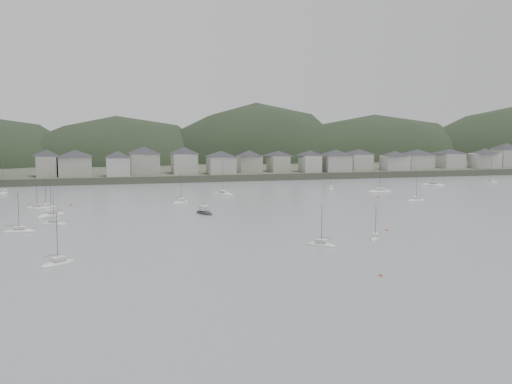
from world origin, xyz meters
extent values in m
plane|color=slate|center=(0.00, 0.00, 0.00)|extent=(900.00, 900.00, 0.00)
cube|color=#383D2D|center=(0.00, 295.00, 1.50)|extent=(900.00, 250.00, 3.00)
ellipsoid|color=black|center=(-32.30, 272.87, -9.97)|extent=(132.08, 90.41, 79.74)
ellipsoid|color=black|center=(50.65, 272.93, -12.68)|extent=(133.88, 88.37, 101.41)
ellipsoid|color=black|center=(125.95, 267.91, -10.32)|extent=(165.81, 81.78, 82.55)
cube|color=#9C9A8E|center=(-65.00, 181.96, 7.29)|extent=(8.34, 12.91, 8.59)
pyramid|color=#27272C|center=(-65.00, 181.96, 13.09)|extent=(15.78, 15.78, 3.01)
cube|color=#9C9A8E|center=(-53.32, 181.32, 7.18)|extent=(13.68, 13.35, 8.36)
pyramid|color=#27272C|center=(-53.32, 181.32, 12.82)|extent=(20.07, 20.07, 2.93)
cube|color=#A09E96|center=(-35.57, 176.02, 7.04)|extent=(9.78, 10.20, 8.08)
pyramid|color=#27272C|center=(-35.57, 176.02, 12.49)|extent=(14.83, 14.83, 2.83)
cube|color=#9C9A8E|center=(-23.51, 185.65, 7.55)|extent=(12.59, 13.33, 9.09)
pyramid|color=#27272C|center=(-23.51, 185.65, 13.68)|extent=(19.24, 19.24, 3.18)
cube|color=#A09E96|center=(-5.75, 184.10, 7.43)|extent=(10.74, 12.17, 8.87)
pyramid|color=#27272C|center=(-5.75, 184.10, 13.42)|extent=(17.01, 17.01, 3.10)
cube|color=#9C9A8E|center=(9.92, 177.53, 6.85)|extent=(11.63, 12.09, 7.69)
pyramid|color=#27272C|center=(9.92, 177.53, 12.04)|extent=(17.61, 17.61, 2.69)
cube|color=#9C9A8E|center=(25.25, 186.19, 6.72)|extent=(10.37, 9.35, 7.44)
pyramid|color=#27272C|center=(25.25, 186.19, 11.74)|extent=(14.65, 14.65, 2.60)
cube|color=#9C9A8E|center=(38.63, 183.79, 6.61)|extent=(8.24, 12.20, 7.22)
pyramid|color=#27272C|center=(38.63, 183.79, 11.48)|extent=(15.17, 15.17, 2.53)
cube|color=#A09E96|center=(52.50, 178.55, 6.73)|extent=(8.06, 10.91, 7.46)
pyramid|color=#27272C|center=(52.50, 178.55, 11.77)|extent=(14.08, 14.08, 2.61)
cube|color=#9C9A8E|center=(64.81, 177.06, 6.83)|extent=(11.73, 11.78, 7.66)
pyramid|color=#27272C|center=(64.81, 177.06, 12.00)|extent=(17.46, 17.46, 2.68)
cube|color=#A09E96|center=(80.64, 186.91, 6.67)|extent=(10.19, 13.02, 7.33)
pyramid|color=#27272C|center=(80.64, 186.91, 11.62)|extent=(17.23, 17.23, 2.57)
cube|color=#A09E96|center=(95.55, 178.06, 6.44)|extent=(11.70, 9.81, 6.88)
pyramid|color=#27272C|center=(95.55, 178.06, 11.08)|extent=(15.97, 15.97, 2.41)
cube|color=#A09E96|center=(112.40, 186.91, 6.50)|extent=(12.83, 12.48, 7.00)
pyramid|color=#27272C|center=(112.40, 186.91, 11.22)|extent=(18.79, 18.79, 2.45)
cube|color=#A09E96|center=(130.73, 187.42, 6.48)|extent=(11.07, 13.50, 6.97)
pyramid|color=#27272C|center=(130.73, 187.42, 11.19)|extent=(18.25, 18.25, 2.44)
cube|color=#A09E96|center=(146.02, 179.72, 6.67)|extent=(13.75, 9.12, 7.34)
pyramid|color=#27272C|center=(146.02, 179.72, 11.62)|extent=(16.97, 16.97, 2.57)
cube|color=#A09E96|center=(162.92, 185.95, 7.53)|extent=(11.37, 11.57, 9.05)
pyramid|color=#27272C|center=(162.92, 185.95, 13.63)|extent=(17.03, 17.03, 3.17)
ellipsoid|color=silver|center=(-53.12, 16.90, 0.05)|extent=(7.44, 6.70, 1.52)
cube|color=silver|center=(-53.12, 16.90, 1.11)|extent=(3.12, 2.98, 0.70)
cylinder|color=#3F3F42|center=(-53.12, 16.90, 4.96)|extent=(0.12, 0.12, 9.52)
cylinder|color=#3F3F42|center=(-54.18, 17.76, 1.66)|extent=(2.72, 2.25, 0.10)
ellipsoid|color=silver|center=(-57.95, 81.78, 0.05)|extent=(9.25, 9.52, 2.01)
cube|color=silver|center=(-57.95, 81.78, 1.36)|extent=(4.03, 4.08, 0.70)
cylinder|color=#3F3F42|center=(-57.95, 81.78, 6.49)|extent=(0.12, 0.12, 12.57)
cylinder|color=#3F3F42|center=(-56.71, 80.46, 1.91)|extent=(3.18, 3.36, 0.10)
ellipsoid|color=silver|center=(-63.91, 56.07, 0.05)|extent=(7.83, 2.78, 1.55)
cube|color=silver|center=(-63.91, 56.07, 1.12)|extent=(2.77, 1.81, 0.70)
cylinder|color=#3F3F42|center=(-63.91, 56.07, 5.04)|extent=(0.12, 0.12, 9.67)
cylinder|color=#3F3F42|center=(-65.31, 56.13, 1.67)|extent=(3.48, 0.24, 0.10)
ellipsoid|color=silver|center=(123.03, 140.42, 0.05)|extent=(4.16, 8.15, 1.56)
cube|color=silver|center=(123.03, 140.42, 1.13)|extent=(2.28, 3.04, 0.70)
cylinder|color=#3F3F42|center=(123.03, 140.42, 5.07)|extent=(0.12, 0.12, 9.74)
cylinder|color=#3F3F42|center=(122.72, 139.05, 1.68)|extent=(0.88, 3.44, 0.10)
ellipsoid|color=silver|center=(15.67, 26.38, 0.05)|extent=(4.94, 5.92, 1.18)
cube|color=silver|center=(15.67, 26.38, 0.94)|extent=(2.25, 2.44, 0.70)
cylinder|color=#3F3F42|center=(15.67, 26.38, 3.89)|extent=(0.12, 0.12, 7.38)
cylinder|color=#3F3F42|center=(16.28, 25.51, 1.49)|extent=(1.61, 2.23, 0.10)
ellipsoid|color=silver|center=(-0.39, 122.14, 0.05)|extent=(8.06, 9.62, 1.92)
cube|color=silver|center=(-0.39, 122.14, 1.31)|extent=(3.67, 3.97, 0.70)
cylinder|color=#3F3F42|center=(-0.39, 122.14, 6.21)|extent=(0.12, 0.12, 12.01)
cylinder|color=#3F3F42|center=(0.60, 123.55, 1.86)|extent=(2.58, 3.59, 0.10)
ellipsoid|color=silver|center=(58.45, 115.20, 0.05)|extent=(9.89, 3.65, 1.95)
cube|color=silver|center=(58.45, 115.20, 1.32)|extent=(3.52, 2.33, 0.70)
cylinder|color=#3F3F42|center=(58.45, 115.20, 6.29)|extent=(0.12, 0.12, 12.17)
cylinder|color=#3F3F42|center=(60.20, 115.30, 1.87)|extent=(4.38, 0.34, 0.10)
ellipsoid|color=silver|center=(-56.39, 66.10, 0.05)|extent=(7.30, 4.48, 1.39)
cube|color=silver|center=(-56.39, 66.10, 1.05)|extent=(2.81, 2.27, 0.70)
cylinder|color=#3F3F42|center=(-56.39, 66.10, 4.55)|extent=(0.12, 0.12, 8.70)
cylinder|color=#3F3F42|center=(-57.56, 65.67, 1.60)|extent=(2.97, 1.17, 0.10)
ellipsoid|color=silver|center=(-18.43, 101.97, 0.05)|extent=(7.47, 7.52, 1.61)
cube|color=silver|center=(-18.43, 101.97, 1.15)|extent=(3.23, 3.24, 0.70)
cylinder|color=#3F3F42|center=(-18.43, 101.97, 5.22)|extent=(0.12, 0.12, 10.04)
cylinder|color=#3F3F42|center=(-19.44, 103.00, 1.70)|extent=(2.61, 2.64, 0.10)
ellipsoid|color=silver|center=(58.92, 87.92, 0.05)|extent=(8.38, 4.86, 1.60)
cube|color=silver|center=(58.92, 87.92, 1.15)|extent=(3.19, 2.52, 0.70)
cylinder|color=#3F3F42|center=(58.92, 87.92, 5.19)|extent=(0.12, 0.12, 9.98)
cylinder|color=#3F3F42|center=(60.29, 87.48, 1.70)|extent=(3.45, 1.19, 0.10)
ellipsoid|color=silver|center=(90.51, 132.48, 0.05)|extent=(9.83, 8.13, 1.96)
cube|color=silver|center=(90.51, 132.48, 1.33)|extent=(4.04, 3.72, 0.70)
cylinder|color=#3F3F42|center=(90.51, 132.48, 6.31)|extent=(0.12, 0.12, 12.23)
cylinder|color=#3F3F42|center=(89.07, 131.48, 1.88)|extent=(3.68, 2.58, 0.10)
ellipsoid|color=silver|center=(45.20, 132.18, 0.05)|extent=(3.50, 6.76, 1.29)
cube|color=silver|center=(45.20, 132.18, 1.00)|extent=(1.90, 2.53, 0.70)
cylinder|color=#3F3F42|center=(45.20, 132.18, 4.24)|extent=(0.12, 0.12, 8.08)
cylinder|color=#3F3F42|center=(44.93, 133.31, 1.55)|extent=(0.76, 2.85, 0.10)
ellipsoid|color=silver|center=(1.11, 22.16, 0.05)|extent=(6.51, 6.27, 1.37)
cube|color=silver|center=(1.11, 22.16, 1.03)|extent=(2.78, 2.74, 0.70)
cylinder|color=#3F3F42|center=(1.11, 22.16, 4.48)|extent=(0.12, 0.12, 8.56)
cylinder|color=#3F3F42|center=(2.01, 23.00, 1.58)|extent=(2.32, 2.17, 0.10)
ellipsoid|color=silver|center=(-60.50, 99.88, 0.05)|extent=(7.29, 6.30, 1.47)
cube|color=silver|center=(-60.50, 99.88, 1.09)|extent=(3.03, 2.84, 0.70)
cylinder|color=#3F3F42|center=(-60.50, 99.88, 4.79)|extent=(0.12, 0.12, 9.19)
cylinder|color=#3F3F42|center=(-61.56, 100.67, 1.64)|extent=(2.70, 2.07, 0.10)
ellipsoid|color=silver|center=(-78.23, 145.37, 0.05)|extent=(3.60, 9.47, 1.86)
cube|color=silver|center=(-78.23, 145.37, 1.28)|extent=(2.26, 3.38, 0.70)
cylinder|color=#3F3F42|center=(-78.23, 145.37, 6.00)|extent=(0.12, 0.12, 11.61)
cylinder|color=#3F3F42|center=(-78.12, 143.70, 1.83)|extent=(0.39, 4.18, 0.10)
ellipsoid|color=silver|center=(-63.01, 99.20, 0.05)|extent=(7.87, 4.51, 1.50)
cube|color=silver|center=(-63.01, 99.20, 1.10)|extent=(2.99, 2.35, 0.70)
cylinder|color=#3F3F42|center=(-63.01, 99.20, 4.88)|extent=(0.12, 0.12, 9.37)
cylinder|color=#3F3F42|center=(-64.30, 98.80, 1.65)|extent=(3.25, 1.09, 0.10)
ellipsoid|color=black|center=(-15.21, 76.11, 0.05)|extent=(5.32, 8.99, 1.87)
cube|color=silver|center=(-15.21, 76.11, 1.63)|extent=(2.99, 3.11, 1.40)
cylinder|color=#3F3F42|center=(-15.21, 76.11, 2.53)|extent=(0.10, 0.10, 1.20)
sphere|color=#C36041|center=(23.37, 36.47, 0.15)|extent=(0.70, 0.70, 0.70)
sphere|color=#C36041|center=(1.64, -6.22, 0.15)|extent=(0.70, 0.70, 0.70)
sphere|color=#C36041|center=(50.89, 100.49, 0.15)|extent=(0.70, 0.70, 0.70)
sphere|color=#C36041|center=(-53.04, 104.50, 0.15)|extent=(0.70, 0.70, 0.70)
sphere|color=#C36041|center=(-72.30, 131.87, 0.15)|extent=(0.70, 0.70, 0.70)
camera|label=1|loc=(-46.52, -107.21, 26.87)|focal=45.33mm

